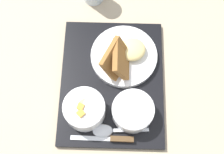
{
  "coord_description": "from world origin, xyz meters",
  "views": [
    {
      "loc": [
        -0.3,
        -0.05,
        0.85
      ],
      "look_at": [
        0.0,
        0.0,
        0.04
      ],
      "focal_mm": 50.0,
      "sensor_mm": 36.0,
      "label": 1
    }
  ],
  "objects": [
    {
      "name": "spoon",
      "position": [
        -0.14,
        -0.02,
        0.02
      ],
      "size": [
        0.05,
        0.15,
        0.01
      ],
      "rotation": [
        0.0,
        0.0,
        1.76
      ],
      "color": "silver",
      "rests_on": "serving_tray"
    },
    {
      "name": "plate_main",
      "position": [
        0.07,
        -0.02,
        0.03
      ],
      "size": [
        0.19,
        0.19,
        0.09
      ],
      "color": "white",
      "rests_on": "serving_tray"
    },
    {
      "name": "bowl_salad",
      "position": [
        -0.1,
        0.06,
        0.05
      ],
      "size": [
        0.11,
        0.11,
        0.07
      ],
      "color": "white",
      "rests_on": "serving_tray"
    },
    {
      "name": "ground_plane",
      "position": [
        0.0,
        0.0,
        0.0
      ],
      "size": [
        4.0,
        4.0,
        0.0
      ],
      "primitive_type": "plane",
      "color": "tan"
    },
    {
      "name": "knife",
      "position": [
        -0.16,
        -0.04,
        0.02
      ],
      "size": [
        0.04,
        0.17,
        0.01
      ],
      "rotation": [
        0.0,
        0.0,
        1.7
      ],
      "color": "silver",
      "rests_on": "serving_tray"
    },
    {
      "name": "serving_tray",
      "position": [
        0.0,
        0.0,
        0.01
      ],
      "size": [
        0.42,
        0.34,
        0.01
      ],
      "color": "black",
      "rests_on": "ground_plane"
    },
    {
      "name": "bowl_soup",
      "position": [
        -0.09,
        -0.07,
        0.04
      ],
      "size": [
        0.11,
        0.11,
        0.05
      ],
      "color": "white",
      "rests_on": "serving_tray"
    }
  ]
}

